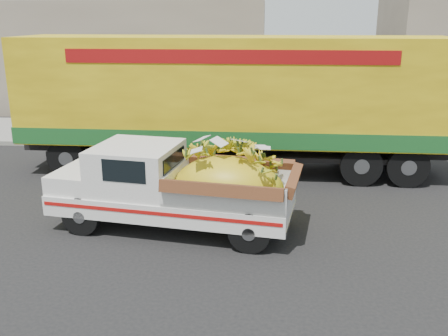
{
  "coord_description": "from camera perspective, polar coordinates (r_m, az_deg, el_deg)",
  "views": [
    {
      "loc": [
        1.06,
        -9.71,
        4.28
      ],
      "look_at": [
        0.24,
        0.41,
        1.22
      ],
      "focal_mm": 40.0,
      "sensor_mm": 36.0,
      "label": 1
    }
  ],
  "objects": [
    {
      "name": "building_left",
      "position": [
        26.06,
        -16.14,
        12.23
      ],
      "size": [
        18.0,
        6.0,
        5.0
      ],
      "primitive_type": "cube",
      "color": "gray",
      "rests_on": "ground"
    },
    {
      "name": "pickup_truck",
      "position": [
        10.32,
        -3.89,
        -2.14
      ],
      "size": [
        5.21,
        2.58,
        1.75
      ],
      "rotation": [
        0.0,
        0.0,
        -0.16
      ],
      "color": "black",
      "rests_on": "ground"
    },
    {
      "name": "curb",
      "position": [
        16.93,
        0.87,
        2.4
      ],
      "size": [
        60.0,
        0.25,
        0.15
      ],
      "primitive_type": "cube",
      "color": "gray",
      "rests_on": "ground"
    },
    {
      "name": "semi_trailer",
      "position": [
        14.11,
        1.03,
        7.98
      ],
      "size": [
        12.01,
        2.67,
        3.8
      ],
      "rotation": [
        0.0,
        0.0,
        -0.01
      ],
      "color": "black",
      "rests_on": "ground"
    },
    {
      "name": "sidewalk",
      "position": [
        18.97,
        1.28,
        3.96
      ],
      "size": [
        60.0,
        4.0,
        0.14
      ],
      "primitive_type": "cube",
      "color": "gray",
      "rests_on": "ground"
    },
    {
      "name": "ground",
      "position": [
        10.66,
        -1.5,
        -6.89
      ],
      "size": [
        100.0,
        100.0,
        0.0
      ],
      "primitive_type": "plane",
      "color": "black",
      "rests_on": "ground"
    }
  ]
}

